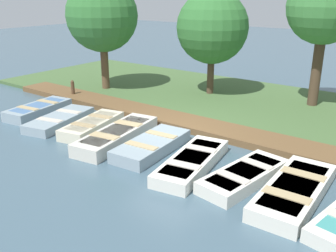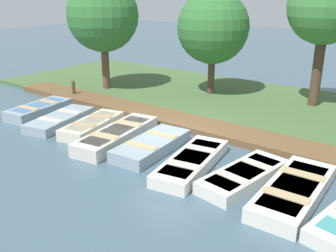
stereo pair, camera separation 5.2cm
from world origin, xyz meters
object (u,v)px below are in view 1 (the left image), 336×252
rowboat_0 (39,110)px  rowboat_7 (294,191)px  park_tree_left (212,28)px  rowboat_2 (92,125)px  rowboat_4 (152,145)px  mooring_post_near (73,90)px  rowboat_1 (60,120)px  rowboat_5 (192,162)px  park_tree_center (325,7)px  rowboat_6 (244,176)px  park_tree_far_left (102,16)px  rowboat_3 (117,135)px

rowboat_0 → rowboat_7: (0.24, 10.30, -0.02)m
rowboat_7 → park_tree_left: 9.59m
rowboat_2 → park_tree_left: (-6.40, 0.96, 2.90)m
rowboat_4 → mooring_post_near: bearing=-115.1°
rowboat_1 → mooring_post_near: bearing=-151.1°
rowboat_0 → rowboat_5: (0.34, 7.47, -0.03)m
rowboat_0 → park_tree_center: bearing=122.9°
rowboat_1 → rowboat_4: size_ratio=1.04×
rowboat_7 → mooring_post_near: mooring_post_near is taller
rowboat_0 → rowboat_2: rowboat_0 is taller
park_tree_center → park_tree_left: bearing=-78.3°
rowboat_5 → rowboat_6: 1.53m
rowboat_6 → mooring_post_near: mooring_post_near is taller
rowboat_0 → rowboat_4: (0.12, 5.86, -0.02)m
rowboat_7 → rowboat_5: bearing=-89.5°
rowboat_7 → park_tree_left: bearing=-138.2°
rowboat_0 → rowboat_2: 3.08m
park_tree_far_left → park_tree_center: (-3.12, 8.94, 0.49)m
rowboat_0 → park_tree_far_left: 5.39m
rowboat_0 → park_tree_left: (-6.42, 4.04, 2.90)m
rowboat_3 → rowboat_7: 5.83m
rowboat_7 → rowboat_1: bearing=-91.7°
rowboat_5 → rowboat_6: rowboat_5 is taller
rowboat_0 → park_tree_center: 11.80m
rowboat_4 → park_tree_far_left: park_tree_far_left is taller
mooring_post_near → park_tree_far_left: (-1.85, 0.21, 3.11)m
rowboat_5 → rowboat_6: size_ratio=1.13×
rowboat_4 → park_tree_center: (-7.45, 2.56, 3.84)m
park_tree_center → rowboat_1: bearing=-42.2°
rowboat_5 → park_tree_left: park_tree_left is taller
rowboat_5 → park_tree_far_left: (-4.54, -7.98, 3.36)m
rowboat_5 → park_tree_center: park_tree_center is taller
rowboat_3 → rowboat_6: size_ratio=1.23×
park_tree_left → rowboat_6: bearing=36.7°
mooring_post_near → park_tree_left: (-4.06, 4.76, 2.67)m
rowboat_1 → rowboat_7: size_ratio=0.91×
rowboat_0 → rowboat_2: bearing=82.2°
park_tree_center → rowboat_3: bearing=-27.8°
rowboat_1 → rowboat_2: 1.51m
park_tree_far_left → rowboat_1: bearing=25.4°
rowboat_1 → rowboat_4: bearing=78.1°
rowboat_3 → rowboat_7: size_ratio=1.08×
rowboat_4 → park_tree_center: bearing=156.5°
rowboat_1 → rowboat_3: rowboat_3 is taller
rowboat_1 → rowboat_3: bearing=77.5°
rowboat_0 → rowboat_1: size_ratio=0.93×
park_tree_far_left → rowboat_7: bearing=67.6°
rowboat_3 → park_tree_left: park_tree_left is taller
park_tree_left → park_tree_center: park_tree_center is taller
park_tree_center → rowboat_7: bearing=13.9°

